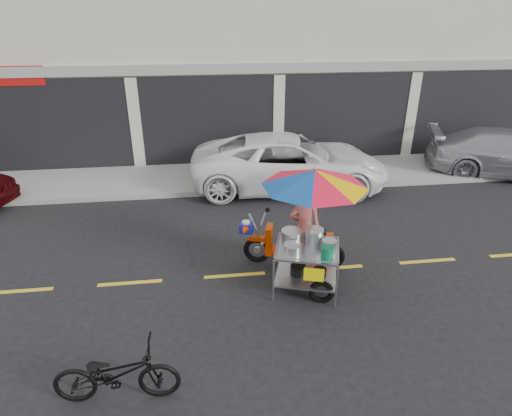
{
  "coord_description": "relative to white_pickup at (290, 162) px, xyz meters",
  "views": [
    {
      "loc": [
        -2.5,
        -7.02,
        4.73
      ],
      "look_at": [
        -1.5,
        0.6,
        1.15
      ],
      "focal_mm": 30.0,
      "sensor_mm": 36.0,
      "label": 1
    }
  ],
  "objects": [
    {
      "name": "ground",
      "position": [
        0.04,
        -4.36,
        -0.77
      ],
      "size": [
        90.0,
        90.0,
        0.0
      ],
      "primitive_type": "plane",
      "color": "black"
    },
    {
      "name": "sidewalk",
      "position": [
        0.04,
        1.14,
        -0.69
      ],
      "size": [
        45.0,
        3.0,
        0.15
      ],
      "primitive_type": "cube",
      "color": "gray",
      "rests_on": "ground"
    },
    {
      "name": "shophouse_block",
      "position": [
        2.85,
        6.23,
        3.47
      ],
      "size": [
        36.0,
        8.11,
        10.4
      ],
      "color": "beige",
      "rests_on": "ground"
    },
    {
      "name": "centerline",
      "position": [
        0.04,
        -4.36,
        -0.76
      ],
      "size": [
        42.0,
        0.1,
        0.01
      ],
      "primitive_type": "cube",
      "color": "gold",
      "rests_on": "ground"
    },
    {
      "name": "white_pickup",
      "position": [
        0.0,
        0.0,
        0.0
      ],
      "size": [
        5.77,
        3.14,
        1.54
      ],
      "primitive_type": "imported",
      "rotation": [
        0.0,
        0.0,
        1.46
      ],
      "color": "white",
      "rests_on": "ground"
    },
    {
      "name": "silver_pickup",
      "position": [
        6.94,
        0.13,
        -0.07
      ],
      "size": [
        5.22,
        3.53,
        1.4
      ],
      "primitive_type": "imported",
      "rotation": [
        0.0,
        0.0,
        1.21
      ],
      "color": "#A3A4AB",
      "rests_on": "ground"
    },
    {
      "name": "near_bicycle",
      "position": [
        -3.73,
        -7.05,
        -0.34
      ],
      "size": [
        1.67,
        0.65,
        0.86
      ],
      "primitive_type": "imported",
      "rotation": [
        0.0,
        0.0,
        1.52
      ],
      "color": "black",
      "rests_on": "ground"
    },
    {
      "name": "food_vendor_rig",
      "position": [
        -0.63,
        -4.65,
        0.73
      ],
      "size": [
        2.35,
        2.35,
        2.39
      ],
      "rotation": [
        0.0,
        0.0,
        -0.3
      ],
      "color": "black",
      "rests_on": "ground"
    }
  ]
}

